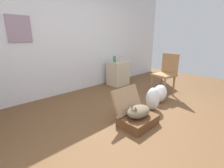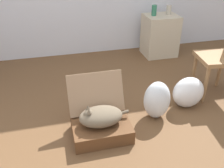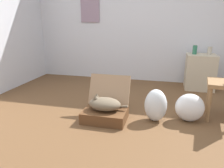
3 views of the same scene
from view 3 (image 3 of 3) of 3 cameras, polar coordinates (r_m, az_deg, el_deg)
The scene contains 10 objects.
ground_plane at distance 2.67m, azimuth 4.92°, elevation -11.35°, with size 7.68×7.68×0.00m, color brown.
wall_back at distance 4.61m, azimuth 10.05°, elevation 16.90°, with size 6.40×0.15×2.60m.
suitcase_base at distance 2.82m, azimuth -1.86°, elevation -8.11°, with size 0.55×0.41×0.14m, color brown.
suitcase_lid at distance 2.93m, azimuth -0.70°, elevation -1.56°, with size 0.55×0.41×0.04m, color #9B7756.
cat at distance 2.76m, azimuth -1.99°, elevation -5.18°, with size 0.49×0.28×0.20m.
plastic_bag_white at distance 2.81m, azimuth 11.33°, elevation -5.48°, with size 0.28×0.24×0.42m, color silver.
plastic_bag_clear at distance 2.93m, azimuth 19.61°, elevation -5.83°, with size 0.35×0.25×0.36m, color white.
side_table at distance 4.33m, azimuth 21.98°, elevation 2.95°, with size 0.51×0.43×0.64m, color beige.
vase_tall at distance 4.27m, azimuth 20.82°, elevation 8.37°, with size 0.08×0.08×0.16m, color #2D7051.
vase_short at distance 4.33m, azimuth 24.14°, elevation 7.97°, with size 0.08×0.08×0.14m, color #B7AD99.
Camera 3 is at (0.35, -2.34, 1.24)m, focal length 35.02 mm.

